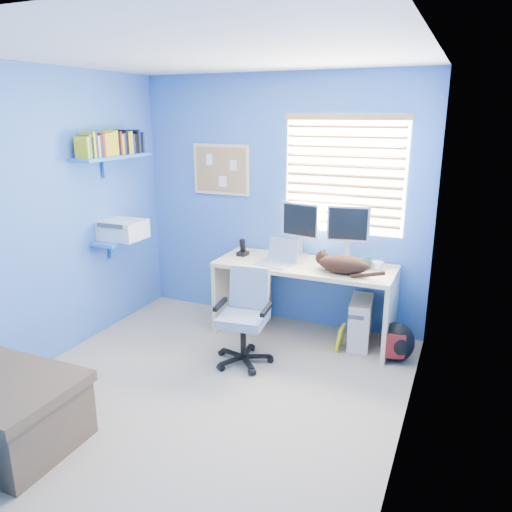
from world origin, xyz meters
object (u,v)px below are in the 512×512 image
at_px(desk, 304,300).
at_px(office_chair, 245,328).
at_px(tower_pc, 360,322).
at_px(cat, 344,264).
at_px(laptop, 276,254).

xyz_separation_m(desk, office_chair, (-0.31, -0.69, -0.06)).
relative_size(desk, tower_pc, 3.75).
bearing_deg(office_chair, tower_pc, 40.37).
distance_m(cat, tower_pc, 0.64).
bearing_deg(laptop, cat, 15.82).
xyz_separation_m(laptop, office_chair, (-0.07, -0.55, -0.54)).
bearing_deg(tower_pc, cat, -137.38).
xyz_separation_m(desk, cat, (0.40, -0.13, 0.45)).
bearing_deg(desk, cat, -17.75).
xyz_separation_m(desk, tower_pc, (0.55, 0.04, -0.14)).
bearing_deg(office_chair, laptop, 82.97).
bearing_deg(laptop, office_chair, -82.00).
relative_size(tower_pc, office_chair, 0.55).
relative_size(cat, tower_pc, 1.00).
height_order(tower_pc, office_chair, office_chair).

